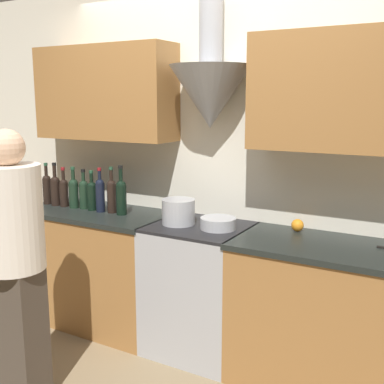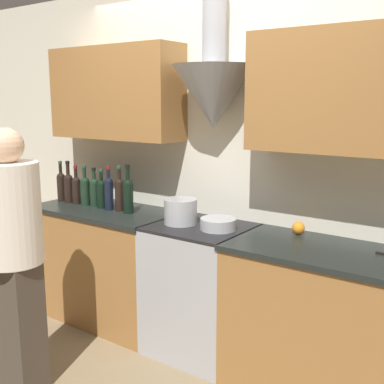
{
  "view_description": "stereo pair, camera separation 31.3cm",
  "coord_description": "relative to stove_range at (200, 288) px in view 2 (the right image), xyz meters",
  "views": [
    {
      "loc": [
        1.53,
        -2.46,
        1.76
      ],
      "look_at": [
        0.0,
        0.21,
        1.16
      ],
      "focal_mm": 45.0,
      "sensor_mm": 36.0,
      "label": 1
    },
    {
      "loc": [
        1.79,
        -2.29,
        1.76
      ],
      "look_at": [
        0.0,
        0.21,
        1.16
      ],
      "focal_mm": 45.0,
      "sensor_mm": 36.0,
      "label": 2
    }
  ],
  "objects": [
    {
      "name": "counter_left",
      "position": [
        -0.91,
        -0.0,
        -0.0
      ],
      "size": [
        1.19,
        0.62,
        0.91
      ],
      "color": "#9E6B38",
      "rests_on": "ground_plane"
    },
    {
      "name": "wine_bottle_8",
      "position": [
        -0.66,
        -0.01,
        0.6
      ],
      "size": [
        0.08,
        0.08,
        0.37
      ],
      "color": "black",
      "rests_on": "counter_left"
    },
    {
      "name": "wine_bottle_4",
      "position": [
        -1.04,
        0.01,
        0.58
      ],
      "size": [
        0.07,
        0.07,
        0.31
      ],
      "color": "black",
      "rests_on": "counter_left"
    },
    {
      "name": "wine_bottle_7",
      "position": [
        -0.76,
        0.0,
        0.59
      ],
      "size": [
        0.07,
        0.07,
        0.35
      ],
      "color": "black",
      "rests_on": "counter_left"
    },
    {
      "name": "counter_right",
      "position": [
        0.9,
        -0.0,
        -0.0
      ],
      "size": [
        1.17,
        0.62,
        0.91
      ],
      "color": "#9E6B38",
      "rests_on": "ground_plane"
    },
    {
      "name": "wine_bottle_2",
      "position": [
        -1.23,
        -0.02,
        0.58
      ],
      "size": [
        0.07,
        0.07,
        0.32
      ],
      "color": "black",
      "rests_on": "counter_left"
    },
    {
      "name": "wine_bottle_0",
      "position": [
        -1.42,
        -0.01,
        0.59
      ],
      "size": [
        0.07,
        0.07,
        0.34
      ],
      "color": "black",
      "rests_on": "counter_left"
    },
    {
      "name": "wine_bottle_6",
      "position": [
        -0.85,
        -0.02,
        0.59
      ],
      "size": [
        0.07,
        0.07,
        0.34
      ],
      "color": "black",
      "rests_on": "counter_left"
    },
    {
      "name": "stock_pot",
      "position": [
        -0.15,
        -0.03,
        0.54
      ],
      "size": [
        0.23,
        0.23,
        0.17
      ],
      "color": "#A8AAAF",
      "rests_on": "stove_range"
    },
    {
      "name": "wine_bottle_5",
      "position": [
        -0.94,
        -0.01,
        0.58
      ],
      "size": [
        0.07,
        0.07,
        0.31
      ],
      "color": "black",
      "rests_on": "counter_left"
    },
    {
      "name": "orange_fruit",
      "position": [
        0.62,
        0.19,
        0.49
      ],
      "size": [
        0.08,
        0.08,
        0.08
      ],
      "color": "orange",
      "rests_on": "counter_right"
    },
    {
      "name": "stove_range",
      "position": [
        0.0,
        0.0,
        0.0
      ],
      "size": [
        0.65,
        0.6,
        0.91
      ],
      "color": "#A8AAAF",
      "rests_on": "ground_plane"
    },
    {
      "name": "wall_back",
      "position": [
        -0.0,
        0.27,
        1.01
      ],
      "size": [
        8.4,
        0.55,
        2.6
      ],
      "color": "silver",
      "rests_on": "ground_plane"
    },
    {
      "name": "person_foreground_left",
      "position": [
        -0.65,
        -1.01,
        0.42
      ],
      "size": [
        0.35,
        0.35,
        1.6
      ],
      "color": "#473D33",
      "rests_on": "ground_plane"
    },
    {
      "name": "ground_plane",
      "position": [
        0.0,
        -0.31,
        -0.46
      ],
      "size": [
        12.0,
        12.0,
        0.0
      ],
      "primitive_type": "plane",
      "color": "#847051"
    },
    {
      "name": "wine_bottle_1",
      "position": [
        -1.32,
        -0.02,
        0.59
      ],
      "size": [
        0.08,
        0.08,
        0.35
      ],
      "color": "black",
      "rests_on": "counter_left"
    },
    {
      "name": "wine_bottle_3",
      "position": [
        -1.12,
        -0.01,
        0.58
      ],
      "size": [
        0.08,
        0.08,
        0.33
      ],
      "color": "black",
      "rests_on": "counter_left"
    },
    {
      "name": "mixing_bowl",
      "position": [
        0.15,
        -0.01,
        0.49
      ],
      "size": [
        0.24,
        0.24,
        0.08
      ],
      "color": "#A8AAAF",
      "rests_on": "stove_range"
    }
  ]
}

